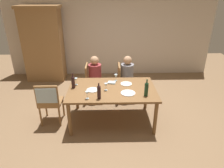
% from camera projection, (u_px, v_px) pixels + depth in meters
% --- Properties ---
extents(ground_plane, '(10.00, 10.00, 0.00)m').
position_uv_depth(ground_plane, '(112.00, 120.00, 4.36)').
color(ground_plane, '#846647').
extents(rear_room_partition, '(6.40, 0.12, 2.70)m').
position_uv_depth(rear_room_partition, '(110.00, 33.00, 6.29)').
color(rear_room_partition, beige).
rests_on(rear_room_partition, ground_plane).
extents(armoire_cabinet, '(1.18, 0.62, 2.18)m').
position_uv_depth(armoire_cabinet, '(43.00, 44.00, 5.95)').
color(armoire_cabinet, olive).
rests_on(armoire_cabinet, ground_plane).
extents(dining_table, '(1.75, 1.12, 0.75)m').
position_uv_depth(dining_table, '(112.00, 92.00, 4.07)').
color(dining_table, brown).
rests_on(dining_table, ground_plane).
extents(chair_far_right, '(0.44, 0.44, 0.92)m').
position_uv_depth(chair_far_right, '(123.00, 80.00, 4.99)').
color(chair_far_right, olive).
rests_on(chair_far_right, ground_plane).
extents(chair_far_left, '(0.44, 0.44, 0.92)m').
position_uv_depth(chair_far_left, '(92.00, 80.00, 4.98)').
color(chair_far_left, olive).
rests_on(chair_far_left, ground_plane).
extents(chair_left_end, '(0.44, 0.46, 0.92)m').
position_uv_depth(chair_left_end, '(49.00, 99.00, 3.97)').
color(chair_left_end, olive).
rests_on(chair_left_end, ground_plane).
extents(person_woman_host, '(0.35, 0.31, 1.14)m').
position_uv_depth(person_woman_host, '(128.00, 75.00, 4.94)').
color(person_woman_host, '#33333D').
rests_on(person_woman_host, ground_plane).
extents(person_man_bearded, '(0.36, 0.31, 1.14)m').
position_uv_depth(person_man_bearded, '(96.00, 75.00, 4.92)').
color(person_man_bearded, '#33333D').
rests_on(person_man_bearded, ground_plane).
extents(wine_bottle_tall_green, '(0.07, 0.07, 0.31)m').
position_uv_depth(wine_bottle_tall_green, '(99.00, 92.00, 3.60)').
color(wine_bottle_tall_green, black).
rests_on(wine_bottle_tall_green, dining_table).
extents(wine_bottle_dark_red, '(0.07, 0.07, 0.31)m').
position_uv_depth(wine_bottle_dark_red, '(73.00, 82.00, 4.02)').
color(wine_bottle_dark_red, black).
rests_on(wine_bottle_dark_red, dining_table).
extents(wine_bottle_short_olive, '(0.07, 0.07, 0.33)m').
position_uv_depth(wine_bottle_short_olive, '(146.00, 89.00, 3.70)').
color(wine_bottle_short_olive, '#19381E').
rests_on(wine_bottle_short_olive, dining_table).
extents(wine_glass_near_left, '(0.07, 0.07, 0.15)m').
position_uv_depth(wine_glass_near_left, '(76.00, 80.00, 4.16)').
color(wine_glass_near_left, silver).
rests_on(wine_glass_near_left, dining_table).
extents(wine_glass_centre, '(0.07, 0.07, 0.15)m').
position_uv_depth(wine_glass_centre, '(106.00, 85.00, 3.93)').
color(wine_glass_centre, silver).
rests_on(wine_glass_centre, dining_table).
extents(wine_glass_near_right, '(0.07, 0.07, 0.15)m').
position_uv_depth(wine_glass_near_right, '(116.00, 76.00, 4.35)').
color(wine_glass_near_right, silver).
rests_on(wine_glass_near_right, dining_table).
extents(wine_glass_far, '(0.07, 0.07, 0.15)m').
position_uv_depth(wine_glass_far, '(87.00, 93.00, 3.62)').
color(wine_glass_far, silver).
rests_on(wine_glass_far, dining_table).
extents(dinner_plate_host, '(0.24, 0.24, 0.01)m').
position_uv_depth(dinner_plate_host, '(126.00, 84.00, 4.23)').
color(dinner_plate_host, white).
rests_on(dinner_plate_host, dining_table).
extents(dinner_plate_guest_left, '(0.28, 0.28, 0.01)m').
position_uv_depth(dinner_plate_guest_left, '(128.00, 93.00, 3.85)').
color(dinner_plate_guest_left, white).
rests_on(dinner_plate_guest_left, dining_table).
extents(dinner_plate_guest_right, '(0.24, 0.24, 0.01)m').
position_uv_depth(dinner_plate_guest_right, '(93.00, 90.00, 3.97)').
color(dinner_plate_guest_right, silver).
rests_on(dinner_plate_guest_right, dining_table).
extents(folded_napkin, '(0.18, 0.15, 0.03)m').
position_uv_depth(folded_napkin, '(112.00, 83.00, 4.27)').
color(folded_napkin, '#ADC6D6').
rests_on(folded_napkin, dining_table).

